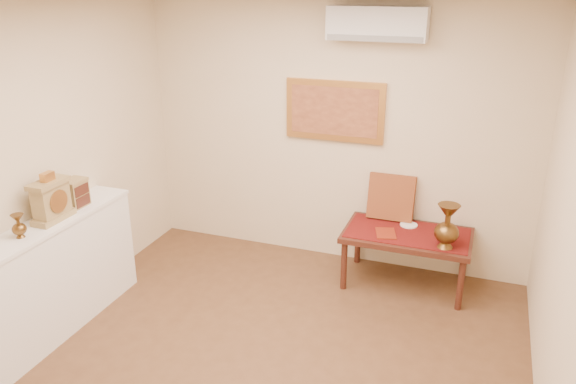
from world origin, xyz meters
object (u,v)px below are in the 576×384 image
at_px(brass_urn_tall, 448,222).
at_px(mantel_clock, 51,200).
at_px(wooden_chest, 75,193).
at_px(low_table, 407,239).
at_px(display_ledge, 42,284).

relative_size(brass_urn_tall, mantel_clock, 1.22).
height_order(wooden_chest, low_table, wooden_chest).
distance_m(display_ledge, low_table, 3.27).
xyz_separation_m(mantel_clock, low_table, (2.65, 1.67, -0.67)).
xyz_separation_m(display_ledge, mantel_clock, (0.03, 0.21, 0.66)).
height_order(display_ledge, mantel_clock, mantel_clock).
bearing_deg(wooden_chest, low_table, 27.02).
xyz_separation_m(display_ledge, low_table, (2.67, 1.88, -0.01)).
bearing_deg(low_table, wooden_chest, -152.98).
distance_m(mantel_clock, low_table, 3.20).
bearing_deg(wooden_chest, mantel_clock, -85.41).
bearing_deg(mantel_clock, low_table, 32.19).
xyz_separation_m(brass_urn_tall, mantel_clock, (-3.01, -1.46, 0.35)).
bearing_deg(display_ledge, low_table, 35.10).
bearing_deg(mantel_clock, display_ledge, -97.36).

